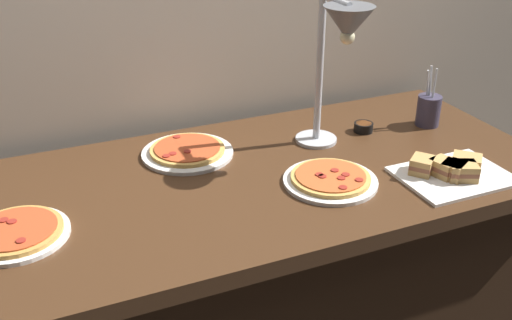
{
  "coord_description": "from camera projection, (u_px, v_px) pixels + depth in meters",
  "views": [
    {
      "loc": [
        -0.6,
        -1.46,
        1.61
      ],
      "look_at": [
        0.02,
        0.0,
        0.81
      ],
      "focal_mm": 41.53,
      "sensor_mm": 36.0,
      "label": 1
    }
  ],
  "objects": [
    {
      "name": "buffet_table",
      "position": [
        250.0,
        275.0,
        1.96
      ],
      "size": [
        1.9,
        0.84,
        0.76
      ],
      "color": "#422816",
      "rests_on": "ground_plane"
    },
    {
      "name": "sauce_cup_near",
      "position": [
        363.0,
        127.0,
        2.08
      ],
      "size": [
        0.07,
        0.07,
        0.03
      ],
      "color": "black",
      "rests_on": "buffet_table"
    },
    {
      "name": "sandwich_platter",
      "position": [
        452.0,
        171.0,
        1.77
      ],
      "size": [
        0.33,
        0.25,
        0.06
      ],
      "color": "white",
      "rests_on": "buffet_table"
    },
    {
      "name": "pizza_plate_front",
      "position": [
        330.0,
        179.0,
        1.75
      ],
      "size": [
        0.28,
        0.28,
        0.03
      ],
      "color": "white",
      "rests_on": "buffet_table"
    },
    {
      "name": "pizza_plate_raised_stand",
      "position": [
        187.0,
        151.0,
        1.92
      ],
      "size": [
        0.3,
        0.3,
        0.03
      ],
      "color": "white",
      "rests_on": "buffet_table"
    },
    {
      "name": "utensil_holder",
      "position": [
        428.0,
        110.0,
        2.11
      ],
      "size": [
        0.08,
        0.08,
        0.22
      ],
      "color": "#383347",
      "rests_on": "buffet_table"
    },
    {
      "name": "pizza_plate_center",
      "position": [
        16.0,
        233.0,
        1.5
      ],
      "size": [
        0.26,
        0.26,
        0.03
      ],
      "color": "white",
      "rests_on": "buffet_table"
    },
    {
      "name": "heat_lamp",
      "position": [
        342.0,
        39.0,
        1.74
      ],
      "size": [
        0.15,
        0.3,
        0.5
      ],
      "color": "#B7BABF",
      "rests_on": "buffet_table"
    }
  ]
}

